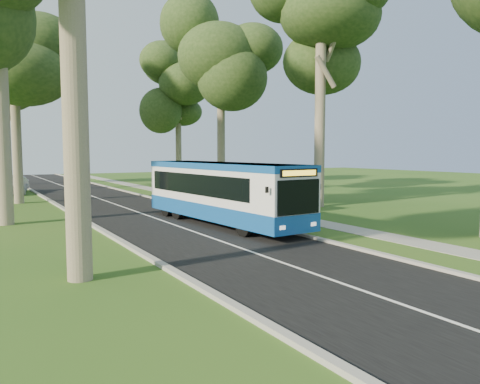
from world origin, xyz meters
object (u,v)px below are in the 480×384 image
object	(u,v)px
litter_bin	(223,200)
car_silver	(13,185)
car_white	(9,184)
bus	(221,192)
bus_stop_sign	(275,194)
bus_shelter	(253,179)

from	to	relation	value
litter_bin	car_silver	size ratio (longest dim) A/B	0.24
litter_bin	car_white	size ratio (longest dim) A/B	0.21
bus	bus_stop_sign	world-z (taller)	bus
bus_shelter	car_white	xyz separation A→B (m)	(-10.79, 21.02, -1.18)
bus	car_white	world-z (taller)	bus
litter_bin	bus_stop_sign	bearing A→B (deg)	-100.84
litter_bin	car_silver	xyz separation A→B (m)	(-10.46, 18.64, 0.19)
bus_stop_sign	litter_bin	distance (m)	8.18
bus_stop_sign	car_white	world-z (taller)	bus_stop_sign
bus_shelter	litter_bin	world-z (taller)	bus_shelter
bus_stop_sign	car_silver	world-z (taller)	bus_stop_sign
bus_stop_sign	litter_bin	bearing A→B (deg)	54.72
litter_bin	bus_shelter	bearing A→B (deg)	-90.72
bus	bus_stop_sign	bearing A→B (deg)	-57.60
bus_stop_sign	car_silver	distance (m)	28.08
bus_stop_sign	bus_shelter	distance (m)	4.55
bus_shelter	litter_bin	size ratio (longest dim) A/B	3.58
bus_shelter	car_white	world-z (taller)	bus_shelter
bus_stop_sign	bus_shelter	size ratio (longest dim) A/B	0.70
bus_shelter	litter_bin	xyz separation A→B (m)	(0.05, 3.68, -1.50)
bus_stop_sign	car_silver	xyz separation A→B (m)	(-8.94, 26.60, -0.88)
car_white	litter_bin	bearing A→B (deg)	-61.64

